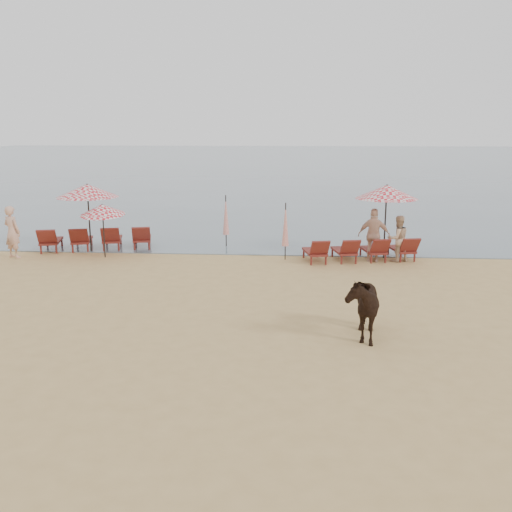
{
  "coord_description": "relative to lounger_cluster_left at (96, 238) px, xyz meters",
  "views": [
    {
      "loc": [
        1.2,
        -11.36,
        4.78
      ],
      "look_at": [
        0.0,
        5.0,
        1.1
      ],
      "focal_mm": 40.0,
      "sensor_mm": 36.0,
      "label": 1
    }
  ],
  "objects": [
    {
      "name": "ground",
      "position": [
        6.82,
        -10.54,
        -0.47
      ],
      "size": [
        120.0,
        120.0,
        0.0
      ],
      "primitive_type": "plane",
      "color": "tan",
      "rests_on": "ground"
    },
    {
      "name": "sea",
      "position": [
        6.82,
        69.46,
        -0.47
      ],
      "size": [
        160.0,
        140.0,
        0.06
      ],
      "primitive_type": "cube",
      "color": "#51606B",
      "rests_on": "ground"
    },
    {
      "name": "lounger_cluster_left",
      "position": [
        0.0,
        0.0,
        0.0
      ],
      "size": [
        4.58,
        2.78,
        0.68
      ],
      "rotation": [
        0.0,
        0.0,
        0.24
      ],
      "color": "maroon",
      "rests_on": "ground"
    },
    {
      "name": "lounger_cluster_right",
      "position": [
        10.35,
        -1.22,
        -0.03
      ],
      "size": [
        4.25,
        2.48,
        0.63
      ],
      "rotation": [
        0.0,
        0.0,
        0.21
      ],
      "color": "maroon",
      "rests_on": "ground"
    },
    {
      "name": "umbrella_open_left_a",
      "position": [
        -0.12,
        -0.33,
        1.95
      ],
      "size": [
        2.37,
        2.37,
        2.69
      ],
      "rotation": [
        0.0,
        0.0,
        -0.03
      ],
      "color": "black",
      "rests_on": "ground"
    },
    {
      "name": "umbrella_open_left_b",
      "position": [
        0.76,
        -1.27,
        1.35
      ],
      "size": [
        1.65,
        1.68,
        2.1
      ],
      "rotation": [
        0.0,
        0.0,
        -0.17
      ],
      "color": "black",
      "rests_on": "ground"
    },
    {
      "name": "umbrella_open_right",
      "position": [
        11.29,
        -0.61,
        2.02
      ],
      "size": [
        2.27,
        2.27,
        2.77
      ],
      "rotation": [
        0.0,
        0.0,
        0.42
      ],
      "color": "black",
      "rests_on": "ground"
    },
    {
      "name": "umbrella_closed_left",
      "position": [
        7.59,
        -1.14,
        0.84
      ],
      "size": [
        0.26,
        0.26,
        2.13
      ],
      "rotation": [
        0.0,
        0.0,
        -0.01
      ],
      "color": "black",
      "rests_on": "ground"
    },
    {
      "name": "umbrella_closed_right",
      "position": [
        5.11,
        0.98,
        0.85
      ],
      "size": [
        0.26,
        0.26,
        2.14
      ],
      "rotation": [
        0.0,
        0.0,
        -0.0
      ],
      "color": "black",
      "rests_on": "ground"
    },
    {
      "name": "cow",
      "position": [
        9.52,
        -9.09,
        0.31
      ],
      "size": [
        0.89,
        1.87,
        1.56
      ],
      "primitive_type": "imported",
      "rotation": [
        0.0,
        0.0,
        -0.03
      ],
      "color": "black",
      "rests_on": "ground"
    },
    {
      "name": "beachgoer_left",
      "position": [
        -2.65,
        -1.57,
        0.51
      ],
      "size": [
        0.85,
        0.72,
        1.97
      ],
      "primitive_type": "imported",
      "rotation": [
        0.0,
        0.0,
        2.74
      ],
      "color": "tan",
      "rests_on": "ground"
    },
    {
      "name": "beachgoer_right_a",
      "position": [
        11.69,
        -1.17,
        0.38
      ],
      "size": [
        1.0,
        0.89,
        1.7
      ],
      "primitive_type": "imported",
      "rotation": [
        0.0,
        0.0,
        3.49
      ],
      "color": "tan",
      "rests_on": "ground"
    },
    {
      "name": "beachgoer_right_b",
      "position": [
        10.82,
        -1.25,
        0.51
      ],
      "size": [
        1.21,
        0.66,
        1.96
      ],
      "primitive_type": "imported",
      "rotation": [
        0.0,
        0.0,
        2.98
      ],
      "color": "tan",
      "rests_on": "ground"
    }
  ]
}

